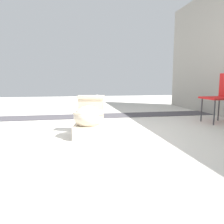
% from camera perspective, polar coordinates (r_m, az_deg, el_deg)
% --- Properties ---
extents(ground_plane, '(14.00, 14.00, 0.00)m').
position_cam_1_polar(ground_plane, '(3.07, -4.10, -5.18)').
color(ground_plane, beige).
extents(gravel_strip, '(0.56, 8.00, 0.01)m').
position_cam_1_polar(gravel_strip, '(4.44, 0.33, -0.90)').
color(gravel_strip, '#423F44').
rests_on(gravel_strip, ground).
extents(toilet, '(0.69, 0.50, 0.52)m').
position_cam_1_polar(toilet, '(2.84, -5.95, -1.75)').
color(toilet, beige).
rests_on(toilet, ground).
extents(folding_chair_left, '(0.45, 0.45, 0.83)m').
position_cam_1_polar(folding_chair_left, '(4.11, 27.02, 4.56)').
color(folding_chair_left, red).
rests_on(folding_chair_left, ground).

